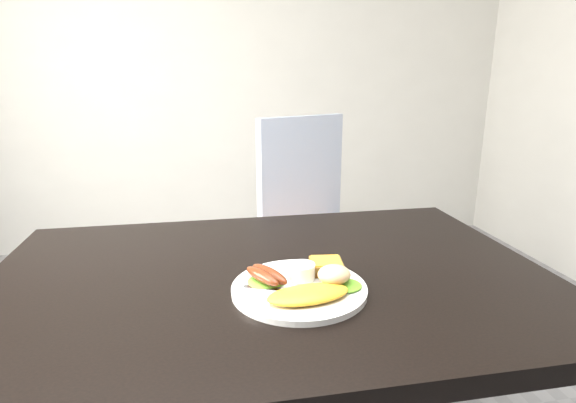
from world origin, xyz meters
TOP-DOWN VIEW (x-y plane):
  - room_back_panel at (0.00, 2.25)m, footprint 4.00×0.04m
  - dining_table at (0.00, 0.00)m, footprint 1.20×0.80m
  - dining_chair at (0.30, 0.90)m, footprint 0.60×0.60m
  - person at (0.19, 0.45)m, footprint 0.70×0.58m
  - plate at (0.04, -0.10)m, footprint 0.27×0.27m
  - lettuce_left at (-0.02, -0.07)m, footprint 0.10×0.09m
  - lettuce_right at (0.13, -0.12)m, footprint 0.07×0.07m
  - omelette at (0.05, -0.16)m, footprint 0.17×0.10m
  - sausage_a at (-0.03, -0.08)m, footprint 0.07×0.10m
  - sausage_b at (-0.01, -0.08)m, footprint 0.08×0.11m
  - ramekin at (0.05, -0.07)m, footprint 0.07×0.07m
  - toast_a at (0.08, -0.04)m, footprint 0.07×0.07m
  - toast_b at (0.11, -0.05)m, footprint 0.07×0.07m
  - potato_salad at (0.11, -0.11)m, footprint 0.08×0.07m
  - fork at (0.00, -0.12)m, footprint 0.14×0.07m

SIDE VIEW (x-z plane):
  - dining_chair at x=0.30m, z-range 0.42..0.48m
  - dining_table at x=0.00m, z-range 0.71..0.75m
  - plate at x=0.04m, z-range 0.75..0.76m
  - fork at x=0.00m, z-range 0.76..0.77m
  - lettuce_right at x=0.13m, z-range 0.76..0.77m
  - lettuce_left at x=-0.02m, z-range 0.76..0.77m
  - toast_a at x=0.08m, z-range 0.76..0.77m
  - omelette at x=0.05m, z-range 0.76..0.78m
  - ramekin at x=0.05m, z-range 0.76..0.80m
  - toast_b at x=0.11m, z-range 0.78..0.79m
  - sausage_a at x=-0.03m, z-range 0.77..0.79m
  - sausage_b at x=-0.01m, z-range 0.77..0.80m
  - potato_salad at x=0.11m, z-range 0.77..0.80m
  - person at x=0.19m, z-range 0.00..1.65m
  - room_back_panel at x=0.00m, z-range 0.00..2.70m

